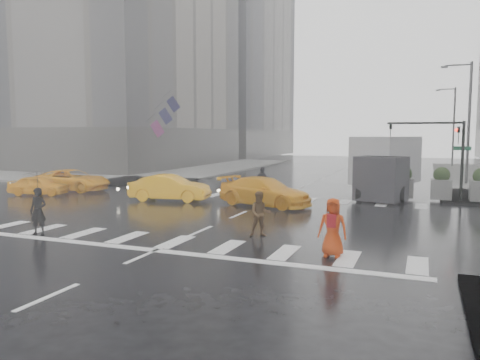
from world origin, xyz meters
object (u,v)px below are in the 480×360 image
at_px(traffic_signal_pole, 443,144).
at_px(taxi_mid, 170,188).
at_px(taxi_front, 38,185).
at_px(pedestrian_brown, 260,214).
at_px(box_truck, 385,165).
at_px(pedestrian_orange, 333,227).

height_order(traffic_signal_pole, taxi_mid, traffic_signal_pole).
relative_size(taxi_front, taxi_mid, 0.79).
distance_m(traffic_signal_pole, taxi_front, 24.12).
height_order(pedestrian_brown, box_truck, box_truck).
distance_m(pedestrian_orange, box_truck, 15.00).
bearing_deg(taxi_front, pedestrian_orange, -128.59).
xyz_separation_m(traffic_signal_pole, pedestrian_brown, (-6.53, -12.01, -2.38)).
height_order(traffic_signal_pole, taxi_front, traffic_signal_pole).
distance_m(pedestrian_brown, taxi_mid, 10.36).
distance_m(traffic_signal_pole, pedestrian_brown, 13.87).
distance_m(taxi_front, box_truck, 21.31).
distance_m(traffic_signal_pole, pedestrian_orange, 14.53).
bearing_deg(taxi_mid, taxi_front, 85.01).
bearing_deg(traffic_signal_pole, taxi_mid, -160.09).
bearing_deg(taxi_front, pedestrian_brown, -126.52).
relative_size(traffic_signal_pole, taxi_mid, 1.00).
xyz_separation_m(pedestrian_brown, taxi_front, (-16.68, 6.00, -0.23)).
bearing_deg(pedestrian_brown, pedestrian_orange, -56.30).
relative_size(pedestrian_orange, taxi_mid, 0.41).
relative_size(pedestrian_brown, taxi_mid, 0.37).
distance_m(taxi_front, taxi_mid, 8.92).
bearing_deg(pedestrian_brown, taxi_front, 136.07).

